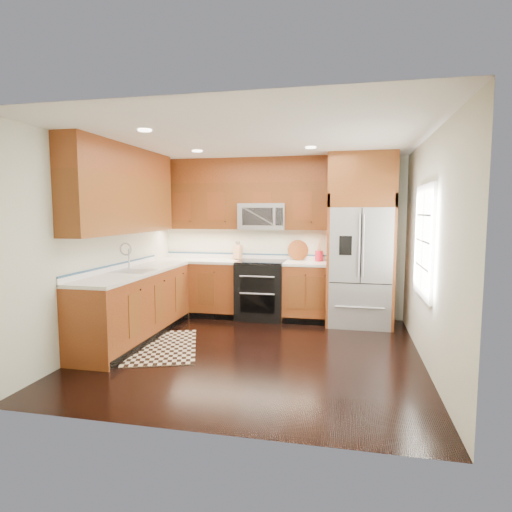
% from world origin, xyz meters
% --- Properties ---
extents(ground, '(4.00, 4.00, 0.00)m').
position_xyz_m(ground, '(0.00, 0.00, 0.00)').
color(ground, black).
rests_on(ground, ground).
extents(wall_back, '(4.00, 0.02, 2.60)m').
position_xyz_m(wall_back, '(0.00, 2.00, 1.30)').
color(wall_back, silver).
rests_on(wall_back, ground).
extents(wall_left, '(0.02, 4.00, 2.60)m').
position_xyz_m(wall_left, '(-2.00, 0.00, 1.30)').
color(wall_left, silver).
rests_on(wall_left, ground).
extents(wall_right, '(0.02, 4.00, 2.60)m').
position_xyz_m(wall_right, '(2.00, 0.00, 1.30)').
color(wall_right, silver).
rests_on(wall_right, ground).
extents(window, '(0.04, 1.10, 1.30)m').
position_xyz_m(window, '(1.98, 0.20, 1.40)').
color(window, white).
rests_on(window, ground).
extents(base_cabinets, '(2.85, 3.00, 0.90)m').
position_xyz_m(base_cabinets, '(-1.23, 0.90, 0.45)').
color(base_cabinets, brown).
rests_on(base_cabinets, ground).
extents(countertop, '(2.86, 3.01, 0.04)m').
position_xyz_m(countertop, '(-1.09, 1.01, 0.92)').
color(countertop, white).
rests_on(countertop, base_cabinets).
extents(upper_cabinets, '(2.85, 3.00, 1.15)m').
position_xyz_m(upper_cabinets, '(-1.15, 1.09, 2.02)').
color(upper_cabinets, brown).
rests_on(upper_cabinets, ground).
extents(range, '(0.76, 0.67, 0.95)m').
position_xyz_m(range, '(-0.25, 1.67, 0.47)').
color(range, black).
rests_on(range, ground).
extents(microwave, '(0.76, 0.40, 0.42)m').
position_xyz_m(microwave, '(-0.25, 1.80, 1.66)').
color(microwave, '#B2B2B7').
rests_on(microwave, ground).
extents(refrigerator, '(0.98, 0.75, 2.60)m').
position_xyz_m(refrigerator, '(1.30, 1.63, 1.30)').
color(refrigerator, '#B2B2B7').
rests_on(refrigerator, ground).
extents(sink_faucet, '(0.54, 0.44, 0.37)m').
position_xyz_m(sink_faucet, '(-1.73, 0.23, 0.99)').
color(sink_faucet, '#B2B2B7').
rests_on(sink_faucet, countertop).
extents(rug, '(1.27, 1.62, 0.01)m').
position_xyz_m(rug, '(-1.20, -0.06, 0.01)').
color(rug, black).
rests_on(rug, ground).
extents(knife_block, '(0.12, 0.16, 0.30)m').
position_xyz_m(knife_block, '(-0.69, 1.86, 1.06)').
color(knife_block, tan).
rests_on(knife_block, countertop).
extents(utensil_crock, '(0.13, 0.13, 0.36)m').
position_xyz_m(utensil_crock, '(0.66, 1.88, 1.06)').
color(utensil_crock, '#B8162D').
rests_on(utensil_crock, countertop).
extents(cutting_board, '(0.43, 0.43, 0.02)m').
position_xyz_m(cutting_board, '(0.31, 1.94, 0.95)').
color(cutting_board, brown).
rests_on(cutting_board, countertop).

